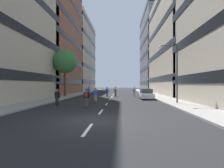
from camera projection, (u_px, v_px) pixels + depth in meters
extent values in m
plane|color=black|center=(113.00, 95.00, 33.25)|extent=(141.64, 141.64, 0.00)
cube|color=gray|center=(79.00, 94.00, 36.67)|extent=(3.11, 64.92, 0.14)
cube|color=gray|center=(150.00, 94.00, 35.73)|extent=(3.11, 64.92, 0.14)
cube|color=silver|center=(88.00, 129.00, 7.69)|extent=(0.16, 2.20, 0.01)
cube|color=silver|center=(101.00, 112.00, 12.68)|extent=(0.16, 2.20, 0.01)
cube|color=silver|center=(107.00, 104.00, 17.67)|extent=(0.16, 2.20, 0.01)
cube|color=silver|center=(110.00, 100.00, 22.67)|extent=(0.16, 2.20, 0.01)
cube|color=silver|center=(112.00, 97.00, 27.66)|extent=(0.16, 2.20, 0.01)
cube|color=silver|center=(113.00, 95.00, 32.65)|extent=(0.16, 2.20, 0.01)
cube|color=silver|center=(114.00, 94.00, 37.64)|extent=(0.16, 2.20, 0.01)
cube|color=silver|center=(115.00, 92.00, 42.63)|extent=(0.16, 2.20, 0.01)
cube|color=silver|center=(116.00, 92.00, 47.62)|extent=(0.16, 2.20, 0.01)
cube|color=silver|center=(116.00, 91.00, 52.62)|extent=(0.16, 2.20, 0.01)
cube|color=silver|center=(117.00, 90.00, 57.61)|extent=(0.16, 2.20, 0.01)
cube|color=silver|center=(117.00, 90.00, 62.60)|extent=(0.16, 2.20, 0.01)
cube|color=brown|center=(42.00, 14.00, 36.89)|extent=(14.40, 17.98, 37.26)
cube|color=black|center=(42.00, 82.00, 36.85)|extent=(14.52, 18.10, 1.10)
cube|color=black|center=(42.00, 62.00, 36.87)|extent=(14.52, 18.10, 1.10)
cube|color=black|center=(42.00, 42.00, 36.88)|extent=(14.52, 18.10, 1.10)
cube|color=black|center=(42.00, 22.00, 36.89)|extent=(14.52, 18.10, 1.10)
cube|color=black|center=(42.00, 2.00, 36.90)|extent=(14.52, 18.10, 1.10)
cube|color=#BCB29E|center=(71.00, 56.00, 58.48)|extent=(14.40, 22.44, 25.58)
cube|color=black|center=(71.00, 82.00, 58.45)|extent=(14.52, 22.56, 1.10)
cube|color=black|center=(71.00, 68.00, 58.46)|extent=(14.52, 22.56, 1.10)
cube|color=black|center=(71.00, 54.00, 58.48)|extent=(14.52, 22.56, 1.10)
cube|color=black|center=(71.00, 40.00, 58.49)|extent=(14.52, 22.56, 1.10)
cube|color=black|center=(71.00, 27.00, 58.50)|extent=(14.52, 22.56, 1.10)
cube|color=#BCB29E|center=(190.00, 44.00, 34.93)|extent=(14.40, 23.69, 22.21)
cube|color=black|center=(190.00, 79.00, 34.91)|extent=(14.52, 23.81, 1.10)
cube|color=black|center=(190.00, 54.00, 34.92)|extent=(14.52, 23.81, 1.10)
cube|color=black|center=(190.00, 29.00, 34.94)|extent=(14.52, 23.81, 1.10)
cube|color=black|center=(190.00, 4.00, 34.95)|extent=(14.52, 23.81, 1.10)
cube|color=slate|center=(164.00, 50.00, 56.53)|extent=(14.40, 22.52, 28.79)
cube|color=black|center=(164.00, 82.00, 56.51)|extent=(14.52, 22.64, 1.10)
cube|color=black|center=(164.00, 69.00, 56.52)|extent=(14.52, 22.64, 1.10)
cube|color=black|center=(164.00, 56.00, 56.53)|extent=(14.52, 22.64, 1.10)
cube|color=black|center=(164.00, 42.00, 56.54)|extent=(14.52, 22.64, 1.10)
cube|color=black|center=(164.00, 29.00, 56.55)|extent=(14.52, 22.64, 1.10)
cube|color=black|center=(164.00, 15.00, 56.56)|extent=(14.52, 22.64, 1.10)
cube|color=silver|center=(146.00, 95.00, 23.90)|extent=(1.80, 4.40, 0.70)
cube|color=#2D3338|center=(146.00, 91.00, 23.76)|extent=(1.60, 2.10, 0.64)
cylinder|color=black|center=(139.00, 96.00, 25.40)|extent=(0.22, 0.64, 0.64)
cylinder|color=black|center=(150.00, 96.00, 25.31)|extent=(0.22, 0.64, 0.64)
cylinder|color=black|center=(142.00, 98.00, 22.50)|extent=(0.22, 0.64, 0.64)
cylinder|color=black|center=(153.00, 98.00, 22.41)|extent=(0.22, 0.64, 0.64)
cylinder|color=#4C3823|center=(65.00, 83.00, 27.46)|extent=(0.36, 0.36, 4.60)
sphere|color=#387A3D|center=(65.00, 61.00, 27.47)|extent=(4.11, 4.11, 4.11)
cylinder|color=#3F3F44|center=(177.00, 74.00, 17.52)|extent=(0.16, 0.16, 6.50)
cylinder|color=#3F3F44|center=(169.00, 45.00, 17.58)|extent=(1.80, 0.10, 0.10)
ellipsoid|color=silver|center=(161.00, 47.00, 17.63)|extent=(0.50, 0.30, 0.24)
cube|color=brown|center=(57.00, 106.00, 15.39)|extent=(0.25, 0.91, 0.02)
cylinder|color=#D8BF4C|center=(59.00, 106.00, 15.71)|extent=(0.18, 0.08, 0.07)
cylinder|color=#D8BF4C|center=(56.00, 107.00, 15.08)|extent=(0.18, 0.08, 0.07)
cylinder|color=black|center=(56.00, 102.00, 15.41)|extent=(0.15, 0.15, 0.80)
cylinder|color=black|center=(58.00, 102.00, 15.39)|extent=(0.15, 0.15, 0.80)
cube|color=black|center=(57.00, 95.00, 15.40)|extent=(0.33, 0.22, 0.55)
cylinder|color=black|center=(55.00, 95.00, 15.47)|extent=(0.10, 0.23, 0.55)
cylinder|color=black|center=(59.00, 95.00, 15.42)|extent=(0.10, 0.23, 0.55)
sphere|color=beige|center=(57.00, 90.00, 15.42)|extent=(0.22, 0.22, 0.22)
sphere|color=black|center=(57.00, 90.00, 15.42)|extent=(0.21, 0.21, 0.21)
cube|color=brown|center=(89.00, 95.00, 30.12)|extent=(0.36, 0.92, 0.02)
cylinder|color=#D8BF4C|center=(89.00, 96.00, 30.44)|extent=(0.19, 0.10, 0.07)
cylinder|color=#D8BF4C|center=(89.00, 96.00, 29.80)|extent=(0.19, 0.10, 0.07)
cylinder|color=#2D334C|center=(88.00, 93.00, 30.11)|extent=(0.16, 0.16, 0.80)
cylinder|color=#2D334C|center=(89.00, 93.00, 30.13)|extent=(0.16, 0.16, 0.80)
cube|color=blue|center=(89.00, 90.00, 30.12)|extent=(0.35, 0.25, 0.55)
cylinder|color=blue|center=(88.00, 90.00, 30.15)|extent=(0.13, 0.24, 0.55)
cylinder|color=blue|center=(90.00, 90.00, 30.20)|extent=(0.13, 0.24, 0.55)
sphere|color=#997051|center=(89.00, 87.00, 30.14)|extent=(0.22, 0.22, 0.22)
sphere|color=black|center=(89.00, 87.00, 30.14)|extent=(0.21, 0.21, 0.21)
cube|color=brown|center=(86.00, 106.00, 15.32)|extent=(0.20, 0.90, 0.02)
cylinder|color=#D8BF4C|center=(87.00, 106.00, 15.64)|extent=(0.18, 0.07, 0.07)
cylinder|color=#D8BF4C|center=(86.00, 107.00, 15.00)|extent=(0.18, 0.07, 0.07)
cylinder|color=#594C47|center=(85.00, 102.00, 15.32)|extent=(0.14, 0.14, 0.80)
cylinder|color=#594C47|center=(87.00, 102.00, 15.31)|extent=(0.14, 0.14, 0.80)
cube|color=black|center=(86.00, 95.00, 15.32)|extent=(0.32, 0.20, 0.55)
cylinder|color=black|center=(84.00, 95.00, 15.38)|extent=(0.09, 0.23, 0.55)
cylinder|color=black|center=(89.00, 95.00, 15.36)|extent=(0.09, 0.23, 0.55)
sphere|color=#997051|center=(86.00, 90.00, 15.34)|extent=(0.22, 0.22, 0.22)
sphere|color=black|center=(86.00, 90.00, 15.34)|extent=(0.21, 0.21, 0.21)
cube|color=#A52626|center=(86.00, 95.00, 15.14)|extent=(0.26, 0.16, 0.40)
cube|color=brown|center=(107.00, 96.00, 28.46)|extent=(0.21, 0.90, 0.02)
cylinder|color=#D8BF4C|center=(107.00, 96.00, 28.78)|extent=(0.18, 0.07, 0.07)
cylinder|color=#D8BF4C|center=(107.00, 96.00, 28.14)|extent=(0.18, 0.07, 0.07)
cylinder|color=#2D334C|center=(107.00, 94.00, 28.46)|extent=(0.14, 0.14, 0.80)
cylinder|color=#2D334C|center=(108.00, 94.00, 28.45)|extent=(0.14, 0.14, 0.80)
cube|color=blue|center=(107.00, 90.00, 28.46)|extent=(0.32, 0.20, 0.55)
cylinder|color=blue|center=(106.00, 90.00, 28.52)|extent=(0.09, 0.23, 0.55)
cylinder|color=blue|center=(108.00, 90.00, 28.50)|extent=(0.09, 0.23, 0.55)
sphere|color=#997051|center=(107.00, 88.00, 28.48)|extent=(0.22, 0.22, 0.22)
sphere|color=black|center=(107.00, 87.00, 28.48)|extent=(0.21, 0.21, 0.21)
cube|color=brown|center=(134.00, 96.00, 29.40)|extent=(0.36, 0.92, 0.02)
cylinder|color=#D8BF4C|center=(134.00, 96.00, 29.71)|extent=(0.19, 0.10, 0.07)
cylinder|color=#D8BF4C|center=(134.00, 96.00, 29.09)|extent=(0.19, 0.10, 0.07)
cylinder|color=tan|center=(134.00, 93.00, 29.42)|extent=(0.16, 0.16, 0.80)
cylinder|color=tan|center=(135.00, 93.00, 29.38)|extent=(0.16, 0.16, 0.80)
cube|color=blue|center=(134.00, 90.00, 29.40)|extent=(0.35, 0.25, 0.55)
cylinder|color=blue|center=(133.00, 90.00, 29.50)|extent=(0.13, 0.24, 0.55)
cylinder|color=blue|center=(136.00, 90.00, 29.40)|extent=(0.13, 0.24, 0.55)
sphere|color=tan|center=(134.00, 87.00, 29.42)|extent=(0.22, 0.22, 0.22)
sphere|color=black|center=(134.00, 87.00, 29.42)|extent=(0.21, 0.21, 0.21)
cube|color=beige|center=(134.00, 90.00, 29.23)|extent=(0.28, 0.20, 0.40)
cube|color=brown|center=(96.00, 101.00, 19.78)|extent=(0.38, 0.92, 0.02)
cylinder|color=#D8BF4C|center=(95.00, 101.00, 20.10)|extent=(0.19, 0.11, 0.07)
cylinder|color=#D8BF4C|center=(96.00, 102.00, 19.47)|extent=(0.19, 0.11, 0.07)
cylinder|color=tan|center=(95.00, 98.00, 19.77)|extent=(0.17, 0.17, 0.80)
cylinder|color=tan|center=(96.00, 98.00, 19.80)|extent=(0.17, 0.17, 0.80)
cube|color=blue|center=(96.00, 93.00, 19.79)|extent=(0.35, 0.26, 0.55)
cylinder|color=blue|center=(94.00, 93.00, 19.80)|extent=(0.14, 0.24, 0.55)
cylinder|color=blue|center=(97.00, 93.00, 19.87)|extent=(0.14, 0.24, 0.55)
sphere|color=beige|center=(96.00, 89.00, 19.81)|extent=(0.22, 0.22, 0.22)
sphere|color=black|center=(96.00, 88.00, 19.81)|extent=(0.21, 0.21, 0.21)
cube|color=brown|center=(115.00, 96.00, 28.78)|extent=(0.29, 0.92, 0.02)
cylinder|color=#D8BF4C|center=(116.00, 96.00, 29.09)|extent=(0.19, 0.09, 0.07)
cylinder|color=#D8BF4C|center=(115.00, 96.00, 28.46)|extent=(0.19, 0.09, 0.07)
cylinder|color=black|center=(115.00, 94.00, 28.79)|extent=(0.15, 0.15, 0.80)
cylinder|color=black|center=(116.00, 94.00, 28.76)|extent=(0.15, 0.15, 0.80)
cube|color=orange|center=(115.00, 90.00, 28.78)|extent=(0.34, 0.23, 0.55)
cylinder|color=orange|center=(114.00, 90.00, 28.86)|extent=(0.11, 0.24, 0.55)
cylinder|color=orange|center=(117.00, 90.00, 28.79)|extent=(0.11, 0.24, 0.55)
sphere|color=tan|center=(115.00, 87.00, 28.80)|extent=(0.22, 0.22, 0.22)
sphere|color=black|center=(115.00, 87.00, 28.80)|extent=(0.21, 0.21, 0.21)
cube|color=#3F72BF|center=(115.00, 90.00, 28.60)|extent=(0.28, 0.19, 0.40)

